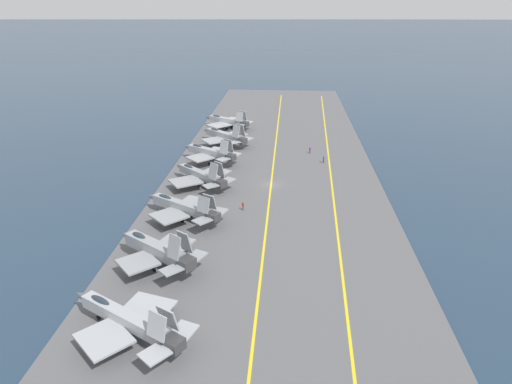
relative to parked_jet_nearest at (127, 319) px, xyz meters
name	(u,v)px	position (x,y,z in m)	size (l,w,h in m)	color
ground_plane	(271,187)	(47.92, -14.31, -2.76)	(2000.00, 2000.00, 0.00)	#23384C
carrier_deck	(271,186)	(47.92, -14.31, -2.56)	(221.49, 46.16, 0.40)	#565659
deck_stripe_foul_line	(332,187)	(47.92, -27.01, -2.35)	(199.34, 0.36, 0.01)	yellow
deck_stripe_centerline	(271,185)	(47.92, -14.31, -2.35)	(199.34, 0.36, 0.01)	yellow
parked_jet_nearest	(127,319)	(0.00, 0.00, 0.00)	(12.89, 16.85, 5.94)	#9EA3A8
parked_jet_second	(156,249)	(15.07, 0.82, 0.43)	(12.77, 14.72, 6.94)	gray
parked_jet_third	(183,207)	(30.60, 0.44, 0.02)	(13.10, 16.28, 5.83)	gray
parked_jet_fourth	(200,175)	(46.72, 0.33, -0.05)	(14.08, 14.66, 6.34)	gray
parked_jet_fifth	(210,152)	(61.03, 0.79, 0.32)	(12.76, 15.19, 6.59)	#93999E
parked_jet_sixth	(225,136)	(76.43, -0.66, 0.04)	(13.99, 15.09, 6.45)	#93999E
parked_jet_seventh	(227,121)	(93.03, 0.91, -0.02)	(13.94, 15.71, 5.94)	#9EA3A8
crew_red_vest	(243,206)	(35.01, -9.72, -1.43)	(0.46, 0.43, 1.68)	#4C473D
crew_purple_vest	(310,150)	(70.31, -23.21, -1.40)	(0.42, 0.46, 1.74)	#383328
crew_blue_vest	(324,159)	(63.02, -26.18, -1.38)	(0.46, 0.41, 1.78)	#232328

